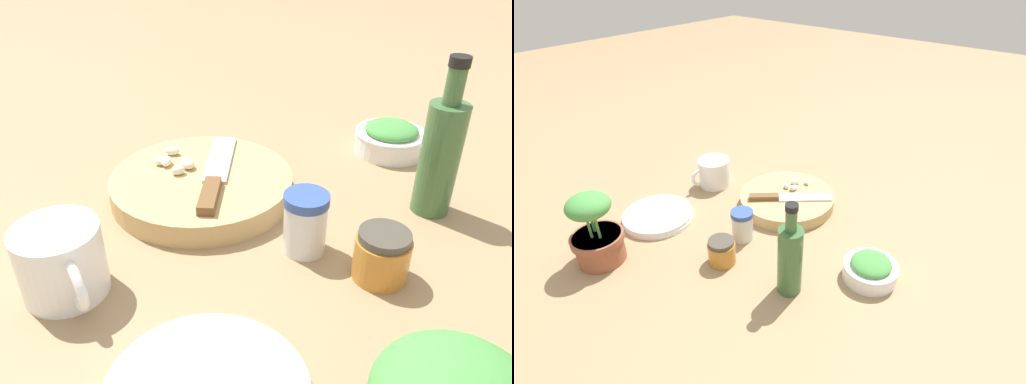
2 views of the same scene
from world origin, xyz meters
The scene contains 9 objects.
ground_plane centered at (0.00, 0.00, 0.00)m, with size 5.00×5.00×0.00m, color #997A56.
cutting_board centered at (0.00, -0.12, 0.02)m, with size 0.26×0.26×0.03m.
chef_knife centered at (-0.01, -0.09, 0.04)m, with size 0.19×0.17×0.01m.
garlic_cloves centered at (0.01, -0.16, 0.04)m, with size 0.06×0.08×0.01m.
herb_bowl centered at (-0.32, 0.00, 0.03)m, with size 0.12×0.12×0.05m.
spice_jar centered at (-0.01, 0.07, 0.04)m, with size 0.06×0.06×0.08m.
coffee_mug centered at (0.24, -0.06, 0.04)m, with size 0.09×0.12×0.08m.
honey_jar centered at (-0.03, 0.17, 0.03)m, with size 0.06×0.06×0.06m.
oil_bottle centered at (-0.20, 0.14, 0.09)m, with size 0.05×0.05×0.22m.
Camera 1 is at (0.38, 0.38, 0.38)m, focal length 35.00 mm.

